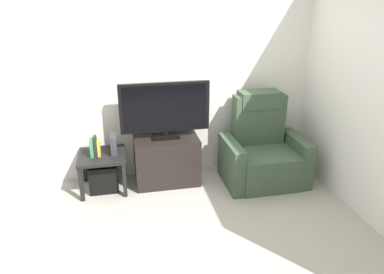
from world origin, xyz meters
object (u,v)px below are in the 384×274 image
object	(u,v)px
book_leftmost	(92,148)
book_rightmost	(99,148)
side_table	(102,160)
book_middle	(96,146)
subwoofer_box	(104,176)
game_console	(114,144)
tv_stand	(167,160)
television	(165,109)
recliner_armchair	(262,152)

from	to	relation	value
book_leftmost	book_rightmost	world-z (taller)	book_leftmost
book_rightmost	book_leftmost	bearing A→B (deg)	180.00
side_table	book_middle	bearing A→B (deg)	-160.80
book_middle	subwoofer_box	bearing A→B (deg)	19.20
book_rightmost	game_console	size ratio (longest dim) A/B	0.84
side_table	book_rightmost	bearing A→B (deg)	-138.90
book_leftmost	book_rightmost	distance (m)	0.08
book_leftmost	game_console	size ratio (longest dim) A/B	0.93
tv_stand	book_rightmost	size ratio (longest dim) A/B	4.05
television	book_leftmost	xyz separation A→B (m)	(-0.86, -0.07, -0.39)
book_leftmost	book_rightmost	xyz separation A→B (m)	(0.08, 0.00, -0.01)
television	tv_stand	bearing A→B (deg)	-90.00
tv_stand	book_leftmost	distance (m)	0.90
subwoofer_box	game_console	size ratio (longest dim) A/B	1.47
side_table	book_middle	distance (m)	0.20
television	game_console	xyz separation A→B (m)	(-0.62, -0.04, -0.38)
television	side_table	distance (m)	0.95
recliner_armchair	side_table	bearing A→B (deg)	-174.98
tv_stand	book_rightmost	xyz separation A→B (m)	(-0.78, -0.05, 0.25)
recliner_armchair	game_console	xyz separation A→B (m)	(-1.78, 0.16, 0.18)
television	book_rightmost	distance (m)	0.88
side_table	subwoofer_box	size ratio (longest dim) A/B	1.64
book_leftmost	book_middle	xyz separation A→B (m)	(0.04, 0.00, 0.02)
tv_stand	book_middle	xyz separation A→B (m)	(-0.82, -0.05, 0.27)
book_rightmost	subwoofer_box	bearing A→B (deg)	41.10
recliner_armchair	book_rightmost	xyz separation A→B (m)	(-1.95, 0.13, 0.17)
television	book_middle	xyz separation A→B (m)	(-0.82, -0.07, -0.37)
book_middle	game_console	world-z (taller)	book_middle
book_middle	recliner_armchair	bearing A→B (deg)	-3.83
tv_stand	book_middle	size ratio (longest dim) A/B	3.20
side_table	subwoofer_box	bearing A→B (deg)	-135.00
side_table	book_rightmost	xyz separation A→B (m)	(-0.02, -0.02, 0.16)
recliner_armchair	book_middle	world-z (taller)	recliner_armchair
subwoofer_box	book_middle	xyz separation A→B (m)	(-0.06, -0.02, 0.40)
recliner_armchair	game_console	size ratio (longest dim) A/B	4.81
subwoofer_box	book_leftmost	xyz separation A→B (m)	(-0.10, -0.02, 0.38)
tv_stand	television	xyz separation A→B (m)	(0.00, 0.02, 0.64)
subwoofer_box	book_middle	distance (m)	0.40
game_console	subwoofer_box	bearing A→B (deg)	-176.05
game_console	book_rightmost	bearing A→B (deg)	-169.87
side_table	game_console	size ratio (longest dim) A/B	2.40
tv_stand	book_middle	bearing A→B (deg)	-176.70
tv_stand	side_table	xyz separation A→B (m)	(-0.76, -0.03, 0.08)
television	subwoofer_box	distance (m)	1.08
side_table	subwoofer_box	xyz separation A→B (m)	(-0.00, -0.00, -0.21)
tv_stand	recliner_armchair	bearing A→B (deg)	-8.77
tv_stand	book_middle	distance (m)	0.86
tv_stand	book_rightmost	world-z (taller)	book_rightmost
recliner_armchair	book_leftmost	distance (m)	2.04
subwoofer_box	book_middle	world-z (taller)	book_middle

